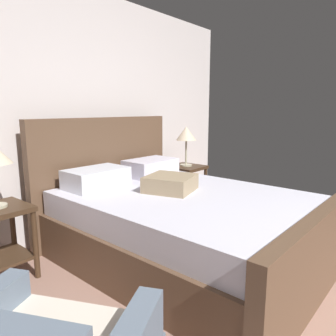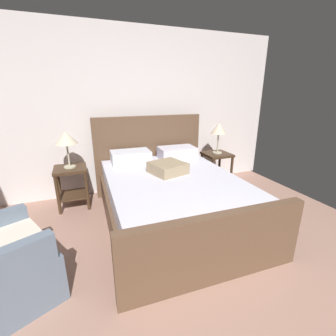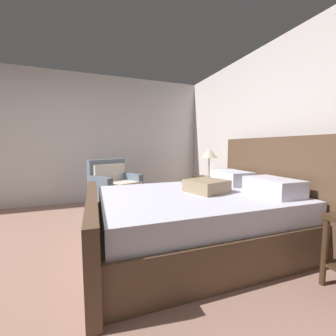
{
  "view_description": "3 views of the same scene",
  "coord_description": "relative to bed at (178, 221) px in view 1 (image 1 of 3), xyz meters",
  "views": [
    {
      "loc": [
        -2.07,
        0.47,
        1.35
      ],
      "look_at": [
        -0.26,
        1.97,
        0.91
      ],
      "focal_mm": 33.8,
      "sensor_mm": 36.0,
      "label": 1
    },
    {
      "loc": [
        -0.95,
        -0.47,
        1.64
      ],
      "look_at": [
        -0.03,
        1.92,
        0.79
      ],
      "focal_mm": 25.23,
      "sensor_mm": 36.0,
      "label": 2
    },
    {
      "loc": [
        2.17,
        0.96,
        1.14
      ],
      "look_at": [
        -0.15,
        1.83,
        0.89
      ],
      "focal_mm": 22.6,
      "sensor_mm": 36.0,
      "label": 3
    }
  ],
  "objects": [
    {
      "name": "nightstand_right",
      "position": [
        1.19,
        0.79,
        0.05
      ],
      "size": [
        0.44,
        0.44,
        0.6
      ],
      "color": "#3F2B1B",
      "rests_on": "ground"
    },
    {
      "name": "bed",
      "position": [
        0.0,
        0.0,
        0.0
      ],
      "size": [
        1.8,
        2.33,
        1.26
      ],
      "color": "brown",
      "rests_on": "ground"
    },
    {
      "name": "table_lamp_right",
      "position": [
        1.19,
        0.79,
        0.66
      ],
      "size": [
        0.27,
        0.27,
        0.52
      ],
      "color": "#B7B293",
      "rests_on": "nightstand_right"
    },
    {
      "name": "wall_back",
      "position": [
        -0.08,
        1.28,
        0.94
      ],
      "size": [
        4.96,
        0.12,
        2.58
      ],
      "primitive_type": "cube",
      "color": "silver",
      "rests_on": "ground"
    }
  ]
}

